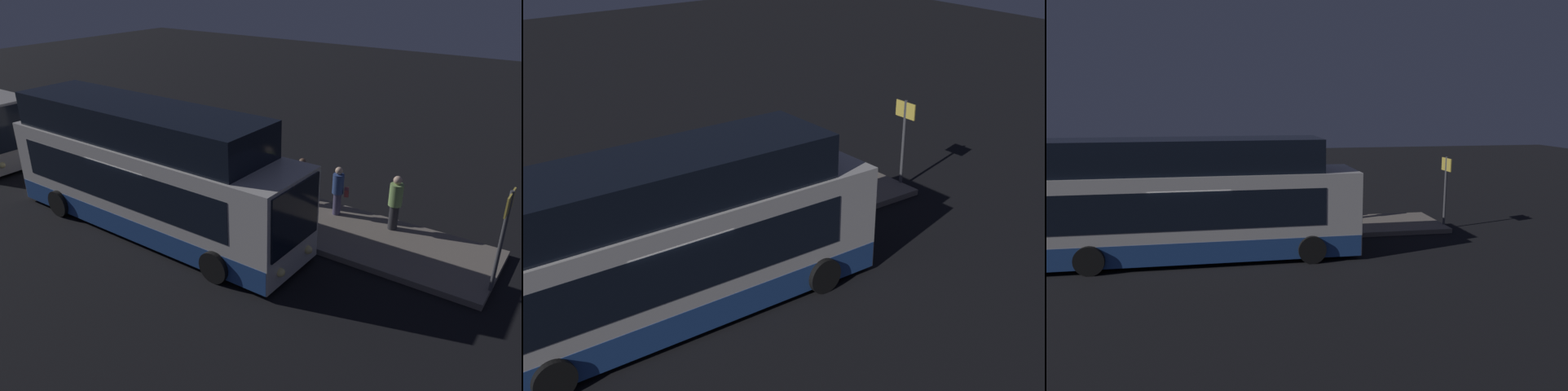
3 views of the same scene
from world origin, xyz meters
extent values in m
plane|color=black|center=(0.00, 0.00, 0.00)|extent=(80.00, 80.00, 0.00)
cube|color=slate|center=(0.00, 3.17, 0.09)|extent=(20.00, 3.14, 0.18)
cube|color=silver|center=(0.23, 0.10, 1.53)|extent=(10.47, 2.52, 2.74)
cube|color=#23478C|center=(0.23, 0.10, 0.51)|extent=(10.42, 2.54, 0.70)
cube|color=black|center=(-0.03, 0.10, 1.86)|extent=(8.59, 2.55, 1.21)
cube|color=black|center=(5.49, 0.10, 1.92)|extent=(0.06, 2.22, 1.76)
sphere|color=#F9E58C|center=(5.51, 0.79, 0.61)|extent=(0.24, 0.24, 0.24)
sphere|color=#F9E58C|center=(5.51, -0.59, 0.61)|extent=(0.24, 0.24, 0.24)
cylinder|color=black|center=(3.79, 1.36, 0.45)|extent=(0.91, 0.30, 0.91)
cylinder|color=black|center=(3.79, -1.16, 0.45)|extent=(0.91, 0.30, 0.91)
cylinder|color=black|center=(-3.01, -1.16, 0.45)|extent=(0.91, 0.30, 0.91)
cube|color=black|center=(-0.19, 0.10, 3.44)|extent=(8.90, 2.32, 1.08)
cylinder|color=#6B604C|center=(3.32, 4.05, 0.56)|extent=(0.39, 0.39, 0.75)
cylinder|color=silver|center=(3.32, 4.05, 1.26)|extent=(0.55, 0.55, 0.65)
sphere|color=brown|center=(3.32, 4.05, 1.71)|extent=(0.25, 0.25, 0.25)
cube|color=#598C59|center=(3.06, 4.20, 0.99)|extent=(0.26, 0.31, 0.24)
cylinder|color=#2D2D33|center=(6.65, 4.09, 0.59)|extent=(0.38, 0.38, 0.81)
cylinder|color=#8CB766|center=(6.65, 4.09, 1.35)|extent=(0.55, 0.55, 0.71)
sphere|color=beige|center=(6.65, 4.09, 1.84)|extent=(0.27, 0.27, 0.27)
cylinder|color=#4C476B|center=(4.73, 3.98, 0.57)|extent=(0.35, 0.35, 0.76)
cylinder|color=#334C8C|center=(4.73, 3.98, 1.28)|extent=(0.49, 0.49, 0.66)
sphere|color=beige|center=(4.73, 3.98, 1.74)|extent=(0.25, 0.25, 0.25)
cube|color=maroon|center=(4.99, 4.11, 1.00)|extent=(0.25, 0.31, 0.24)
cube|color=black|center=(2.83, 4.41, 0.55)|extent=(0.43, 0.19, 0.73)
cylinder|color=black|center=(2.83, 4.41, 1.04)|extent=(0.02, 0.02, 0.24)
cylinder|color=#4C4C51|center=(9.99, 2.39, 1.58)|extent=(0.10, 0.10, 2.79)
cube|color=#E5C64C|center=(9.99, 2.39, 2.66)|extent=(0.04, 0.81, 0.52)
camera|label=1|loc=(11.44, -9.85, 7.83)|focal=35.00mm
camera|label=2|loc=(-6.20, -13.09, 9.49)|focal=50.00mm
camera|label=3|loc=(0.87, -16.72, 5.14)|focal=35.00mm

